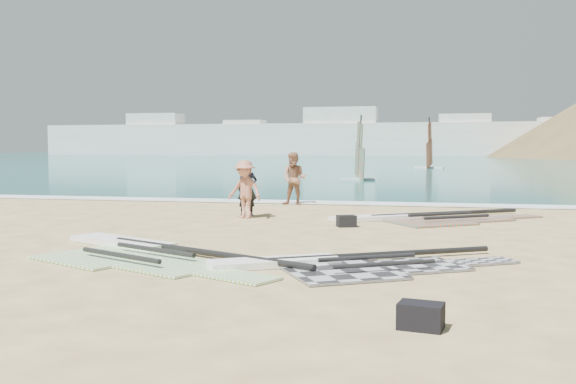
% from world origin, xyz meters
% --- Properties ---
extents(ground, '(300.00, 300.00, 0.00)m').
position_xyz_m(ground, '(0.00, 0.00, 0.00)').
color(ground, '#D0B879').
rests_on(ground, ground).
extents(sea, '(300.00, 240.00, 0.06)m').
position_xyz_m(sea, '(0.00, 132.00, 0.00)').
color(sea, '#0D5F5A').
rests_on(sea, ground).
extents(surf_line, '(300.00, 1.20, 0.04)m').
position_xyz_m(surf_line, '(0.00, 12.30, 0.00)').
color(surf_line, white).
rests_on(surf_line, ground).
extents(far_town, '(160.00, 8.00, 12.00)m').
position_xyz_m(far_town, '(-15.72, 150.00, 4.49)').
color(far_town, white).
rests_on(far_town, ground).
extents(rig_grey, '(5.35, 3.79, 0.20)m').
position_xyz_m(rig_grey, '(1.09, 0.01, 0.05)').
color(rig_grey, '#242326').
rests_on(rig_grey, ground).
extents(rig_green, '(5.92, 4.21, 0.20)m').
position_xyz_m(rig_green, '(-2.86, 0.44, 0.05)').
color(rig_green, '#5EAC2C').
rests_on(rig_green, ground).
extents(rig_orange, '(6.05, 4.60, 0.20)m').
position_xyz_m(rig_orange, '(2.37, 7.65, 0.05)').
color(rig_orange, '#FF500F').
rests_on(rig_orange, ground).
extents(gear_bag_near, '(0.57, 0.50, 0.30)m').
position_xyz_m(gear_bag_near, '(0.43, 5.62, 0.15)').
color(gear_bag_near, black).
rests_on(gear_bag_near, ground).
extents(gear_bag_far, '(0.55, 0.43, 0.30)m').
position_xyz_m(gear_bag_far, '(2.48, -3.52, 0.15)').
color(gear_bag_far, black).
rests_on(gear_bag_far, ground).
extents(person_wetsuit, '(0.72, 0.64, 1.64)m').
position_xyz_m(person_wetsuit, '(-2.79, 7.49, 0.82)').
color(person_wetsuit, black).
rests_on(person_wetsuit, ground).
extents(beachgoer_left, '(0.99, 0.81, 1.89)m').
position_xyz_m(beachgoer_left, '(-2.22, 11.50, 0.94)').
color(beachgoer_left, '#A26D51').
rests_on(beachgoer_left, ground).
extents(beachgoer_mid, '(1.23, 0.94, 1.69)m').
position_xyz_m(beachgoer_mid, '(-2.71, 6.96, 0.85)').
color(beachgoer_mid, '#BB735B').
rests_on(beachgoer_mid, ground).
extents(windsurfer_left, '(2.31, 2.60, 4.06)m').
position_xyz_m(windsurfer_left, '(-1.76, 28.45, 1.21)').
color(windsurfer_left, white).
rests_on(windsurfer_left, ground).
extents(windsurfer_centre, '(2.84, 3.33, 5.02)m').
position_xyz_m(windsurfer_centre, '(2.30, 52.61, 1.41)').
color(windsurfer_centre, white).
rests_on(windsurfer_centre, ground).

